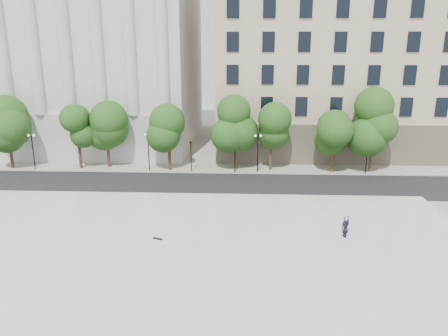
{
  "coord_description": "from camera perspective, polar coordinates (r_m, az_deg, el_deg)",
  "views": [
    {
      "loc": [
        5.21,
        -25.01,
        14.27
      ],
      "look_at": [
        3.7,
        10.0,
        4.14
      ],
      "focal_mm": 35.0,
      "sensor_mm": 36.0,
      "label": 1
    }
  ],
  "objects": [
    {
      "name": "ground",
      "position": [
        29.26,
        -8.33,
        -13.25
      ],
      "size": [
        160.0,
        160.0,
        0.0
      ],
      "primitive_type": "plane",
      "color": "#A8A69F",
      "rests_on": "ground"
    },
    {
      "name": "plaza",
      "position": [
        31.77,
        -7.35,
        -10.27
      ],
      "size": [
        44.0,
        22.0,
        0.45
      ],
      "primitive_type": "cube",
      "color": "silver",
      "rests_on": "ground"
    },
    {
      "name": "street",
      "position": [
        45.61,
        -4.22,
        -2.15
      ],
      "size": [
        60.0,
        8.0,
        0.02
      ],
      "primitive_type": "cube",
      "color": "black",
      "rests_on": "ground"
    },
    {
      "name": "far_sidewalk",
      "position": [
        51.3,
        -3.46,
        0.0
      ],
      "size": [
        60.0,
        4.0,
        0.12
      ],
      "primitive_type": "cube",
      "color": "#B2AFA5",
      "rests_on": "ground"
    },
    {
      "name": "building_west",
      "position": [
        67.37,
        -17.33,
        14.24
      ],
      "size": [
        31.5,
        27.65,
        25.6
      ],
      "color": "beige",
      "rests_on": "ground"
    },
    {
      "name": "building_east",
      "position": [
        65.69,
        15.88,
        12.79
      ],
      "size": [
        36.0,
        26.15,
        23.0
      ],
      "color": "beige",
      "rests_on": "ground"
    },
    {
      "name": "traffic_light_west",
      "position": [
        48.84,
        -4.37,
        3.48
      ],
      "size": [
        0.84,
        1.61,
        4.14
      ],
      "color": "black",
      "rests_on": "ground"
    },
    {
      "name": "traffic_light_east",
      "position": [
        48.48,
        1.44,
        3.56
      ],
      "size": [
        0.73,
        1.87,
        4.24
      ],
      "color": "black",
      "rests_on": "ground"
    },
    {
      "name": "person_lying",
      "position": [
        33.63,
        15.51,
        -8.35
      ],
      "size": [
        1.02,
        1.76,
        0.45
      ],
      "primitive_type": "imported",
      "rotation": [
        -1.54,
        0.0,
        0.27
      ],
      "color": "black",
      "rests_on": "plaza"
    },
    {
      "name": "skateboard",
      "position": [
        32.58,
        -8.65,
        -9.1
      ],
      "size": [
        0.76,
        0.43,
        0.08
      ],
      "primitive_type": "cube",
      "rotation": [
        0.0,
        0.0,
        -0.35
      ],
      "color": "black",
      "rests_on": "plaza"
    },
    {
      "name": "street_trees",
      "position": [
        49.79,
        -6.12,
        5.32
      ],
      "size": [
        45.31,
        5.16,
        7.66
      ],
      "color": "#382619",
      "rests_on": "ground"
    },
    {
      "name": "lamp_posts",
      "position": [
        49.19,
        -3.35,
        2.77
      ],
      "size": [
        38.76,
        0.28,
        4.43
      ],
      "color": "black",
      "rests_on": "ground"
    }
  ]
}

